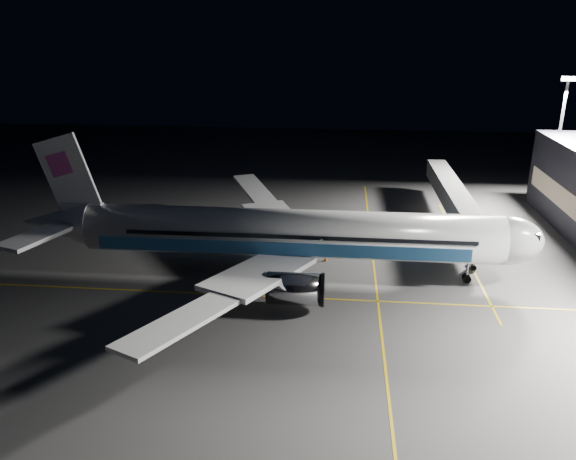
% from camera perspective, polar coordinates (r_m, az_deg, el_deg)
% --- Properties ---
extents(ground, '(200.00, 200.00, 0.00)m').
position_cam_1_polar(ground, '(67.38, 0.30, -4.53)').
color(ground, '#4C4C4F').
rests_on(ground, ground).
extents(guide_line_main, '(0.25, 80.00, 0.01)m').
position_cam_1_polar(guide_line_main, '(67.28, 8.84, -4.82)').
color(guide_line_main, gold).
rests_on(guide_line_main, ground).
extents(guide_line_cross, '(70.00, 0.25, 0.01)m').
position_cam_1_polar(guide_line_cross, '(62.00, -0.22, -6.84)').
color(guide_line_cross, gold).
rests_on(guide_line_cross, ground).
extents(guide_line_side, '(0.25, 40.00, 0.01)m').
position_cam_1_polar(guide_line_side, '(78.07, 17.32, -1.93)').
color(guide_line_side, gold).
rests_on(guide_line_side, ground).
extents(airliner, '(61.48, 54.22, 16.64)m').
position_cam_1_polar(airliner, '(65.49, -0.63, -0.39)').
color(airliner, silver).
rests_on(airliner, ground).
extents(jet_bridge, '(3.60, 34.40, 6.30)m').
position_cam_1_polar(jet_bridge, '(84.06, 16.62, 3.02)').
color(jet_bridge, '#B2B2B7').
rests_on(jet_bridge, ground).
extents(floodlight_mast_north, '(2.40, 0.68, 20.70)m').
position_cam_1_polar(floodlight_mast_north, '(100.34, 25.91, 9.13)').
color(floodlight_mast_north, '#59595E').
rests_on(floodlight_mast_north, ground).
extents(baggage_tug, '(2.52, 2.19, 1.58)m').
position_cam_1_polar(baggage_tug, '(81.92, 1.87, 0.60)').
color(baggage_tug, black).
rests_on(baggage_tug, ground).
extents(safety_cone_a, '(0.46, 0.46, 0.69)m').
position_cam_1_polar(safety_cone_a, '(73.56, 5.48, -2.14)').
color(safety_cone_a, orange).
rests_on(safety_cone_a, ground).
extents(safety_cone_b, '(0.45, 0.45, 0.67)m').
position_cam_1_polar(safety_cone_b, '(71.24, 3.83, -2.87)').
color(safety_cone_b, orange).
rests_on(safety_cone_b, ground).
extents(safety_cone_c, '(0.40, 0.40, 0.60)m').
position_cam_1_polar(safety_cone_c, '(76.22, 1.34, -1.27)').
color(safety_cone_c, orange).
rests_on(safety_cone_c, ground).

